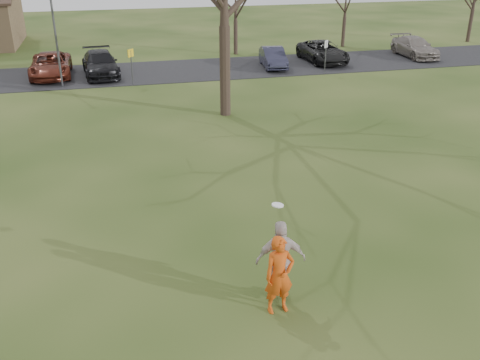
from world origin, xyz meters
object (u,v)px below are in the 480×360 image
car_5 (273,57)px  lamp_post (53,16)px  player_defender (279,275)px  car_2 (51,65)px  car_6 (323,52)px  car_3 (100,64)px  car_7 (415,47)px  catching_play (281,260)px

car_5 → lamp_post: 13.86m
player_defender → lamp_post: bearing=99.3°
player_defender → car_2: (-6.64, 25.25, -0.20)m
player_defender → car_6: bearing=60.7°
car_3 → car_5: size_ratio=1.28×
car_7 → catching_play: catching_play is taller
car_2 → car_3: (2.97, -0.40, 0.02)m
car_6 → catching_play: (-11.11, -24.95, 0.36)m
player_defender → lamp_post: size_ratio=0.30×
player_defender → car_7: (18.38, 25.42, -0.24)m
car_6 → catching_play: 27.32m
player_defender → lamp_post: (-5.89, 22.59, 3.01)m
car_5 → car_7: 10.99m
car_6 → car_7: (7.11, 0.08, -0.02)m
car_7 → car_6: bearing=-178.6°
car_2 → catching_play: size_ratio=2.15×
player_defender → car_3: player_defender is taller
catching_play → lamp_post: lamp_post is taller
car_2 → car_3: size_ratio=1.02×
car_7 → catching_play: size_ratio=1.97×
catching_play → lamp_post: 23.19m
car_5 → lamp_post: bearing=-165.0°
car_6 → car_2: bearing=179.0°
car_2 → car_3: car_3 is taller
car_5 → lamp_post: lamp_post is taller
car_2 → car_6: size_ratio=1.02×
car_6 → player_defender: bearing=-115.3°
car_5 → car_2: bearing=-176.2°
car_2 → car_3: bearing=-8.2°
player_defender → catching_play: catching_play is taller
car_3 → car_6: bearing=-2.7°
car_2 → car_6: 17.91m
car_5 → car_6: bearing=19.0°
car_5 → car_7: bearing=11.6°
car_2 → car_7: size_ratio=1.09×
player_defender → car_5: size_ratio=0.49×
catching_play → car_5: bearing=73.2°
car_6 → car_5: bearing=-169.1°
car_3 → player_defender: bearing=-86.1°
lamp_post → car_2: bearing=105.7°
car_3 → car_7: bearing=-3.1°
player_defender → catching_play: (0.15, 0.38, 0.14)m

